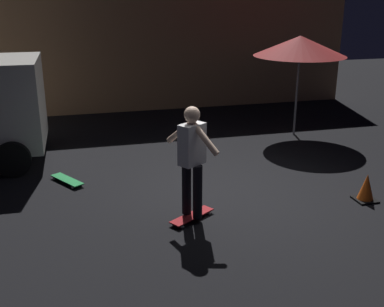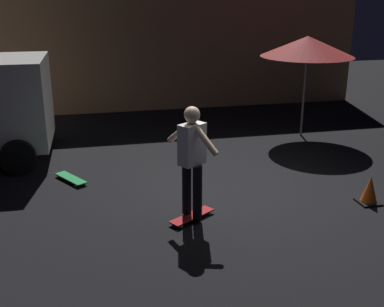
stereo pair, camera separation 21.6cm
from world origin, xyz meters
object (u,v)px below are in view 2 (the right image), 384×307
Objects in this scene: skateboard_ridden at (192,216)px; traffic_cone at (370,191)px; skater at (192,154)px; skateboard_spare at (71,178)px; patio_umbrella at (307,46)px.

traffic_cone is (2.92, -0.04, 0.16)m from skateboard_ridden.
skater is 3.03m from traffic_cone.
skater is at bearing 45.00° from skateboard_ridden.
skateboard_ridden is 2.92m from traffic_cone.
skateboard_spare is 1.67× the size of traffic_cone.
skateboard_ridden is 1.66× the size of traffic_cone.
skateboard_ridden is at bearing -132.86° from patio_umbrella.
skateboard_ridden is at bearing -135.00° from skater.
traffic_cone is at bearing -0.77° from skater.
skater is at bearing 179.23° from traffic_cone.
skateboard_ridden is (-3.48, -3.75, -2.02)m from patio_umbrella.
traffic_cone is (2.92, -0.04, -0.83)m from skater.
patio_umbrella reaches higher than skateboard_spare.
patio_umbrella is at bearing 47.14° from skateboard_ridden.
skater reaches higher than traffic_cone.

